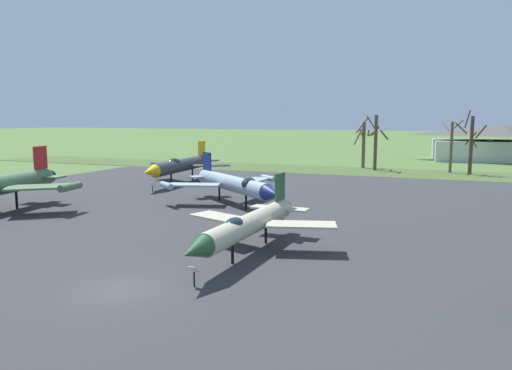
{
  "coord_description": "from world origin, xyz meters",
  "views": [
    {
      "loc": [
        13.87,
        -17.8,
        7.93
      ],
      "look_at": [
        -1.36,
        20.29,
        2.26
      ],
      "focal_mm": 34.14,
      "sensor_mm": 36.0,
      "label": 1
    }
  ],
  "objects_px": {
    "jet_fighter_rear_center": "(234,183)",
    "info_placard_rear_right": "(152,186)",
    "info_placard_rear_center": "(259,221)",
    "visitor_building": "(503,143)",
    "info_placard_front_left": "(194,274)",
    "jet_fighter_front_left": "(248,224)",
    "jet_fighter_rear_right": "(180,165)"
  },
  "relations": [
    {
      "from": "info_placard_rear_right",
      "to": "visitor_building",
      "type": "bearing_deg",
      "value": 55.71
    },
    {
      "from": "info_placard_rear_center",
      "to": "jet_fighter_rear_right",
      "type": "xyz_separation_m",
      "value": [
        -17.65,
        18.8,
        1.74
      ]
    },
    {
      "from": "jet_fighter_rear_center",
      "to": "info_placard_front_left",
      "type": "bearing_deg",
      "value": -70.52
    },
    {
      "from": "jet_fighter_rear_center",
      "to": "info_placard_rear_center",
      "type": "distance_m",
      "value": 9.39
    },
    {
      "from": "jet_fighter_front_left",
      "to": "info_placard_rear_right",
      "type": "relative_size",
      "value": 13.32
    },
    {
      "from": "info_placard_rear_center",
      "to": "visitor_building",
      "type": "relative_size",
      "value": 0.03
    },
    {
      "from": "jet_fighter_rear_center",
      "to": "info_placard_rear_right",
      "type": "height_order",
      "value": "jet_fighter_rear_center"
    },
    {
      "from": "jet_fighter_rear_center",
      "to": "info_placard_rear_right",
      "type": "distance_m",
      "value": 12.51
    },
    {
      "from": "info_placard_front_left",
      "to": "visitor_building",
      "type": "distance_m",
      "value": 83.8
    },
    {
      "from": "info_placard_rear_right",
      "to": "jet_fighter_front_left",
      "type": "bearing_deg",
      "value": -44.57
    },
    {
      "from": "visitor_building",
      "to": "jet_fighter_rear_center",
      "type": "bearing_deg",
      "value": -113.86
    },
    {
      "from": "info_placard_rear_center",
      "to": "jet_fighter_rear_right",
      "type": "height_order",
      "value": "jet_fighter_rear_right"
    },
    {
      "from": "jet_fighter_front_left",
      "to": "info_placard_front_left",
      "type": "relative_size",
      "value": 12.61
    },
    {
      "from": "jet_fighter_front_left",
      "to": "jet_fighter_rear_center",
      "type": "relative_size",
      "value": 1.03
    },
    {
      "from": "jet_fighter_rear_right",
      "to": "visitor_building",
      "type": "xyz_separation_m",
      "value": [
        39.23,
        49.78,
        0.97
      ]
    },
    {
      "from": "jet_fighter_front_left",
      "to": "jet_fighter_rear_center",
      "type": "distance_m",
      "value": 16.1
    },
    {
      "from": "info_placard_front_left",
      "to": "jet_fighter_rear_center",
      "type": "xyz_separation_m",
      "value": [
        -7.18,
        20.31,
        1.41
      ]
    },
    {
      "from": "jet_fighter_rear_center",
      "to": "visitor_building",
      "type": "relative_size",
      "value": 0.49
    },
    {
      "from": "jet_fighter_rear_right",
      "to": "jet_fighter_front_left",
      "type": "bearing_deg",
      "value": -52.56
    },
    {
      "from": "info_placard_front_left",
      "to": "visitor_building",
      "type": "height_order",
      "value": "visitor_building"
    },
    {
      "from": "info_placard_rear_right",
      "to": "visitor_building",
      "type": "distance_m",
      "value": 68.62
    },
    {
      "from": "info_placard_rear_right",
      "to": "info_placard_rear_center",
      "type": "bearing_deg",
      "value": -34.96
    },
    {
      "from": "jet_fighter_rear_center",
      "to": "jet_fighter_rear_right",
      "type": "relative_size",
      "value": 0.78
    },
    {
      "from": "info_placard_front_left",
      "to": "visitor_building",
      "type": "relative_size",
      "value": 0.04
    },
    {
      "from": "info_placard_front_left",
      "to": "info_placard_rear_center",
      "type": "xyz_separation_m",
      "value": [
        -1.75,
        12.8,
        -0.12
      ]
    },
    {
      "from": "jet_fighter_front_left",
      "to": "jet_fighter_rear_right",
      "type": "bearing_deg",
      "value": 127.44
    },
    {
      "from": "jet_fighter_rear_right",
      "to": "visitor_building",
      "type": "relative_size",
      "value": 0.63
    },
    {
      "from": "info_placard_rear_center",
      "to": "visitor_building",
      "type": "xyz_separation_m",
      "value": [
        21.58,
        68.58,
        2.71
      ]
    },
    {
      "from": "info_placard_rear_center",
      "to": "jet_fighter_rear_center",
      "type": "bearing_deg",
      "value": 125.9
    },
    {
      "from": "jet_fighter_rear_right",
      "to": "info_placard_front_left",
      "type": "bearing_deg",
      "value": -58.46
    },
    {
      "from": "info_placard_rear_center",
      "to": "visitor_building",
      "type": "height_order",
      "value": "visitor_building"
    },
    {
      "from": "info_placard_front_left",
      "to": "jet_fighter_rear_right",
      "type": "distance_m",
      "value": 37.12
    }
  ]
}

